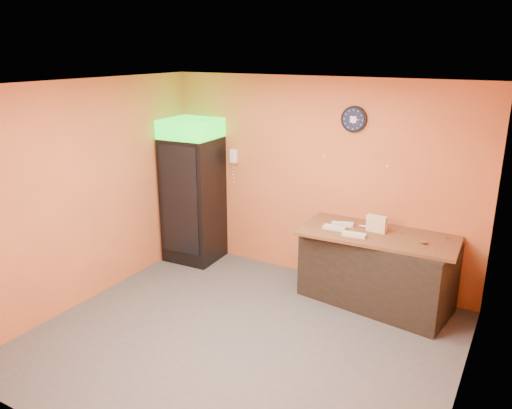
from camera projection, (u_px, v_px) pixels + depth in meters
The scene contains 15 objects.
floor at pixel (242, 340), 5.62m from camera, with size 4.50×4.50×0.00m, color #47474C.
back_wall at pixel (317, 181), 6.85m from camera, with size 4.50×0.02×2.80m, color #DE733E.
left_wall at pixel (89, 193), 6.27m from camera, with size 0.02×4.00×2.80m, color #DE733E.
right_wall at pixel (472, 268), 4.13m from camera, with size 0.02×4.00×2.80m, color #DE733E.
ceiling at pixel (240, 85), 4.78m from camera, with size 4.50×4.00×0.02m, color white.
beverage_cooler at pixel (192, 193), 7.51m from camera, with size 0.80×0.81×2.16m.
prep_counter at pixel (376, 270), 6.31m from camera, with size 1.83×0.81×0.92m, color black.
wall_clock at pixel (354, 119), 6.33m from camera, with size 0.33×0.06×0.33m.
wall_phone at pixel (234, 156), 7.37m from camera, with size 0.11×0.10×0.20m.
butcher_paper at pixel (379, 235), 6.17m from camera, with size 1.90×0.91×0.04m, color brown.
sub_roll_stack at pixel (377, 224), 6.18m from camera, with size 0.25×0.10×0.21m.
wrapped_sandwich_left at pixel (334, 228), 6.29m from camera, with size 0.28×0.11×0.04m, color silver.
wrapped_sandwich_mid at pixel (354, 235), 6.05m from camera, with size 0.28×0.11×0.04m, color silver.
wrapped_sandwich_right at pixel (342, 224), 6.42m from camera, with size 0.28×0.11×0.04m, color silver.
kitchen_tool at pixel (371, 226), 6.32m from camera, with size 0.06×0.06×0.06m, color silver.
Camera 1 is at (2.58, -4.17, 3.14)m, focal length 35.00 mm.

